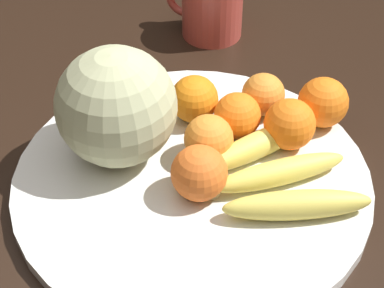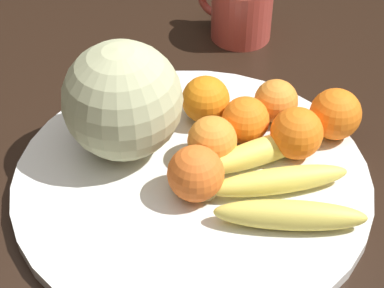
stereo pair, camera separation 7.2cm
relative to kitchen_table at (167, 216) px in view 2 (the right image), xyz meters
The scene contains 13 objects.
kitchen_table is the anchor object (origin of this frame).
fruit_bowl 0.10m from the kitchen_table, 79.63° to the left, with size 0.42×0.42×0.02m.
melon 0.18m from the kitchen_table, 86.89° to the right, with size 0.14×0.14×0.14m.
banana_bunch 0.18m from the kitchen_table, 95.69° to the left, with size 0.21×0.21×0.03m.
orange_front_left 0.17m from the kitchen_table, 140.88° to the left, with size 0.06×0.06×0.06m.
orange_front_right 0.25m from the kitchen_table, 131.44° to the left, with size 0.06×0.06×0.06m.
orange_mid_center 0.14m from the kitchen_table, 121.04° to the left, with size 0.06×0.06×0.06m.
orange_back_left 0.16m from the kitchen_table, behind, with size 0.06×0.06×0.06m.
orange_back_right 0.21m from the kitchen_table, 123.25° to the left, with size 0.06×0.06×0.06m.
orange_top_small 0.21m from the kitchen_table, 148.08° to the left, with size 0.06×0.06×0.06m.
orange_side_extra 0.15m from the kitchen_table, 61.73° to the left, with size 0.06×0.06×0.06m.
produce_tag 0.14m from the kitchen_table, 157.44° to the left, with size 0.10×0.08×0.00m.
ceramic_mug 0.35m from the kitchen_table, behind, with size 0.09×0.13×0.09m.
Camera 2 is at (0.48, 0.29, 1.30)m, focal length 60.00 mm.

